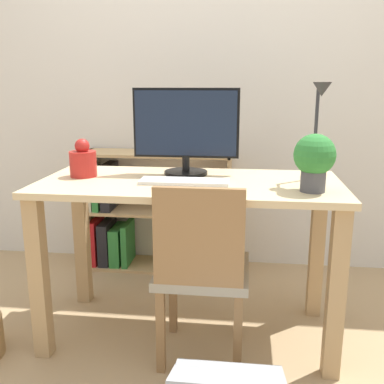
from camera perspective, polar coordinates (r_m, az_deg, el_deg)
The scene contains 10 objects.
ground_plane at distance 2.35m, azimuth -0.31°, elevation -17.32°, with size 10.00×10.00×0.00m, color tan.
wall_back at distance 2.97m, azimuth 2.10°, elevation 15.45°, with size 8.00×0.05×2.60m.
desk at distance 2.10m, azimuth -0.33°, elevation -2.63°, with size 1.38×0.64×0.77m.
monitor at distance 2.18m, azimuth -0.79°, elevation 8.13°, with size 0.51×0.21×0.41m.
keyboard at distance 2.01m, azimuth -0.96°, elevation 1.34°, with size 0.40×0.13×0.02m.
vase at distance 2.20m, azimuth -13.67°, elevation 3.81°, with size 0.13×0.13×0.18m.
desk_lamp at distance 2.08m, azimuth 15.73°, elevation 8.57°, with size 0.10×0.19×0.44m.
potted_plant at distance 1.90m, azimuth 15.28°, elevation 4.09°, with size 0.17×0.17×0.24m.
chair at distance 1.94m, azimuth 1.22°, elevation -9.57°, with size 0.40×0.40×0.82m.
bookshelf at distance 3.01m, azimuth -7.66°, elevation -3.11°, with size 0.95×0.28×0.78m.
Camera 1 is at (0.26, -1.99, 1.21)m, focal length 42.00 mm.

